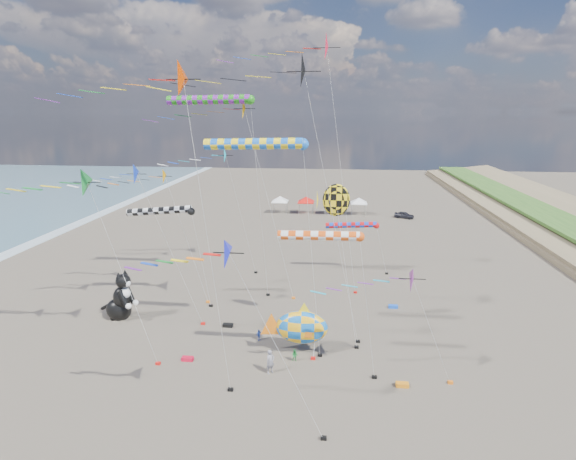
% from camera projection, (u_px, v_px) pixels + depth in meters
% --- Properties ---
extents(ground, '(260.00, 260.00, 0.00)m').
position_uv_depth(ground, '(258.00, 419.00, 28.47)').
color(ground, '#50463B').
rests_on(ground, ground).
extents(delta_kite_0, '(10.50, 1.99, 14.82)m').
position_uv_depth(delta_kite_0, '(136.00, 177.00, 38.28)').
color(delta_kite_0, '#1337C9').
rests_on(delta_kite_0, ground).
extents(delta_kite_1, '(10.02, 1.88, 12.64)m').
position_uv_depth(delta_kite_1, '(233.00, 255.00, 24.35)').
color(delta_kite_1, '#181FC9').
rests_on(delta_kite_1, ground).
extents(delta_kite_2, '(10.89, 1.66, 13.75)m').
position_uv_depth(delta_kite_2, '(146.00, 181.00, 43.31)').
color(delta_kite_2, orange).
rests_on(delta_kite_2, ground).
extents(delta_kite_3, '(9.39, 1.99, 9.13)m').
position_uv_depth(delta_kite_3, '(404.00, 280.00, 30.62)').
color(delta_kite_3, '#831C89').
rests_on(delta_kite_3, ground).
extents(delta_kite_4, '(12.60, 2.27, 15.23)m').
position_uv_depth(delta_kite_4, '(76.00, 187.00, 31.65)').
color(delta_kite_4, '#168130').
rests_on(delta_kite_4, ground).
extents(delta_kite_5, '(13.42, 2.91, 26.41)m').
position_uv_depth(delta_kite_5, '(324.00, 48.00, 42.43)').
color(delta_kite_5, red).
rests_on(delta_kite_5, ground).
extents(delta_kite_6, '(13.72, 2.35, 20.47)m').
position_uv_depth(delta_kite_6, '(240.00, 111.00, 42.58)').
color(delta_kite_6, '#EBA108').
rests_on(delta_kite_6, ground).
extents(delta_kite_7, '(15.12, 2.80, 23.23)m').
position_uv_depth(delta_kite_7, '(303.00, 74.00, 32.98)').
color(delta_kite_7, black).
rests_on(delta_kite_7, ground).
extents(delta_kite_8, '(9.67, 1.91, 15.24)m').
position_uv_depth(delta_kite_8, '(224.00, 157.00, 51.16)').
color(delta_kite_8, '#13BADC').
rests_on(delta_kite_8, ground).
extents(delta_kite_9, '(11.90, 2.34, 22.02)m').
position_uv_depth(delta_kite_9, '(155.00, 83.00, 26.56)').
color(delta_kite_9, '#D23900').
rests_on(delta_kite_9, ground).
extents(windsock_0, '(7.62, 0.71, 6.36)m').
position_uv_depth(windsock_0, '(354.00, 225.00, 52.86)').
color(windsock_0, red).
rests_on(windsock_0, ground).
extents(windsock_1, '(7.25, 0.69, 11.08)m').
position_uv_depth(windsock_1, '(324.00, 237.00, 30.56)').
color(windsock_1, '#E54E10').
rests_on(windsock_1, ground).
extents(windsock_2, '(8.83, 0.84, 17.10)m').
position_uv_depth(windsock_2, '(259.00, 145.00, 32.07)').
color(windsock_2, blue).
rests_on(windsock_2, ground).
extents(windsock_3, '(7.95, 0.74, 10.10)m').
position_uv_depth(windsock_3, '(163.00, 211.00, 42.95)').
color(windsock_3, black).
rests_on(windsock_3, ground).
extents(windsock_4, '(9.82, 0.93, 20.49)m').
position_uv_depth(windsock_4, '(213.00, 100.00, 43.14)').
color(windsock_4, '#1F8618').
rests_on(windsock_4, ground).
extents(angelfish_kite, '(3.74, 3.02, 13.34)m').
position_uv_depth(angelfish_kite, '(334.00, 201.00, 36.14)').
color(angelfish_kite, yellow).
rests_on(angelfish_kite, ground).
extents(cat_inflatable, '(3.98, 2.87, 4.85)m').
position_uv_depth(cat_inflatable, '(120.00, 294.00, 41.86)').
color(cat_inflatable, black).
rests_on(cat_inflatable, ground).
extents(fish_inflatable, '(5.60, 2.16, 4.35)m').
position_uv_depth(fish_inflatable, '(301.00, 327.00, 35.87)').
color(fish_inflatable, blue).
rests_on(fish_inflatable, ground).
extents(person_adult, '(0.81, 0.79, 1.88)m').
position_uv_depth(person_adult, '(270.00, 362.00, 33.30)').
color(person_adult, gray).
rests_on(person_adult, ground).
extents(child_green, '(0.49, 0.39, 1.00)m').
position_uv_depth(child_green, '(295.00, 356.00, 34.98)').
color(child_green, '#228A38').
rests_on(child_green, ground).
extents(child_blue, '(0.57, 0.57, 0.98)m').
position_uv_depth(child_blue, '(259.00, 335.00, 38.26)').
color(child_blue, '#29449F').
rests_on(child_blue, ground).
extents(kite_bag_0, '(0.90, 0.44, 0.30)m').
position_uv_depth(kite_bag_0, '(393.00, 307.00, 44.63)').
color(kite_bag_0, blue).
rests_on(kite_bag_0, ground).
extents(kite_bag_1, '(0.90, 0.44, 0.30)m').
position_uv_depth(kite_bag_1, '(402.00, 385.00, 31.83)').
color(kite_bag_1, orange).
rests_on(kite_bag_1, ground).
extents(kite_bag_2, '(0.90, 0.44, 0.30)m').
position_uv_depth(kite_bag_2, '(228.00, 325.00, 40.71)').
color(kite_bag_2, black).
rests_on(kite_bag_2, ground).
extents(kite_bag_3, '(0.90, 0.44, 0.30)m').
position_uv_depth(kite_bag_3, '(188.00, 359.00, 35.18)').
color(kite_bag_3, red).
rests_on(kite_bag_3, ground).
extents(tent_row, '(19.20, 4.20, 3.80)m').
position_uv_depth(tent_row, '(319.00, 198.00, 85.21)').
color(tent_row, white).
rests_on(tent_row, ground).
extents(parked_car, '(3.83, 2.79, 1.21)m').
position_uv_depth(parked_car, '(404.00, 215.00, 82.33)').
color(parked_car, '#26262D').
rests_on(parked_car, ground).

